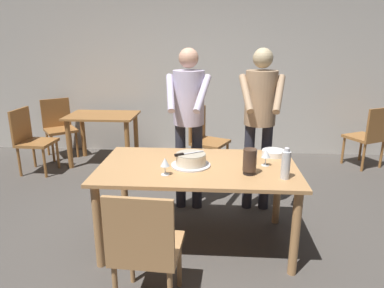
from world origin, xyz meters
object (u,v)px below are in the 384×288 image
at_px(person_standing_beside, 260,113).
at_px(background_chair_1, 205,137).
at_px(chair_near_side, 145,246).
at_px(background_chair_3, 369,135).
at_px(background_chair_0, 31,138).
at_px(wine_glass_far, 165,163).
at_px(cake_on_platter, 191,160).
at_px(background_chair_2, 59,125).
at_px(wine_glass_near, 266,154).
at_px(hurricane_lamp, 250,161).
at_px(plate_stack, 274,153).
at_px(cake_knife, 183,154).
at_px(person_cutting_cake, 189,112).
at_px(background_table, 103,125).
at_px(main_dining_table, 198,176).
at_px(water_bottle, 286,165).

xyz_separation_m(person_standing_beside, background_chair_1, (-0.59, 1.11, -0.58)).
height_order(chair_near_side, background_chair_3, same).
bearing_deg(person_standing_beside, background_chair_0, 163.18).
relative_size(wine_glass_far, background_chair_1, 0.16).
bearing_deg(cake_on_platter, background_chair_2, 133.39).
relative_size(wine_glass_near, chair_near_side, 0.16).
relative_size(hurricane_lamp, background_chair_2, 0.23).
height_order(cake_on_platter, background_chair_1, background_chair_1).
distance_m(plate_stack, person_standing_beside, 0.52).
bearing_deg(background_chair_1, cake_knife, -94.03).
bearing_deg(cake_on_platter, background_chair_0, 144.80).
distance_m(background_chair_1, background_chair_3, 2.36).
bearing_deg(background_chair_2, cake_on_platter, -46.61).
xyz_separation_m(cake_knife, background_chair_3, (2.47, 2.19, -0.37)).
distance_m(cake_on_platter, person_cutting_cake, 0.76).
relative_size(person_cutting_cake, background_chair_1, 1.91).
xyz_separation_m(background_table, background_chair_0, (-0.87, -0.46, -0.09)).
bearing_deg(background_chair_0, cake_on_platter, -35.20).
distance_m(cake_on_platter, plate_stack, 0.83).
xyz_separation_m(main_dining_table, background_chair_1, (0.01, 1.83, -0.16)).
distance_m(wine_glass_far, background_table, 2.67).
distance_m(main_dining_table, background_chair_1, 1.84).
bearing_deg(hurricane_lamp, background_chair_0, 147.32).
xyz_separation_m(background_chair_0, background_chair_1, (2.40, 0.20, 0.00)).
bearing_deg(background_chair_0, chair_near_side, -50.08).
bearing_deg(hurricane_lamp, background_chair_3, 50.25).
height_order(wine_glass_near, hurricane_lamp, hurricane_lamp).
distance_m(plate_stack, background_chair_3, 2.47).
distance_m(chair_near_side, background_chair_3, 4.00).
bearing_deg(cake_knife, background_chair_1, 85.97).
relative_size(cake_knife, person_cutting_cake, 0.14).
height_order(background_chair_1, background_chair_3, same).
distance_m(person_cutting_cake, chair_near_side, 1.67).
distance_m(cake_on_platter, water_bottle, 0.79).
bearing_deg(person_cutting_cake, person_standing_beside, 2.34).
xyz_separation_m(person_standing_beside, background_chair_2, (-2.93, 1.66, -0.58)).
xyz_separation_m(main_dining_table, person_standing_beside, (0.60, 0.73, 0.42)).
xyz_separation_m(hurricane_lamp, person_cutting_cake, (-0.56, 0.87, 0.22)).
xyz_separation_m(wine_glass_near, hurricane_lamp, (-0.16, -0.21, 0.00)).
xyz_separation_m(plate_stack, background_table, (-2.21, 1.77, -0.20)).
relative_size(person_standing_beside, background_chair_3, 1.91).
bearing_deg(water_bottle, background_chair_0, 148.58).
distance_m(water_bottle, person_cutting_cake, 1.28).
distance_m(cake_knife, background_chair_3, 3.32).
bearing_deg(person_cutting_cake, background_chair_1, 82.77).
distance_m(wine_glass_near, background_chair_2, 3.76).
xyz_separation_m(plate_stack, wine_glass_far, (-0.95, -0.56, 0.08)).
bearing_deg(cake_on_platter, main_dining_table, 10.69).
relative_size(cake_knife, wine_glass_near, 1.69).
xyz_separation_m(person_standing_beside, background_chair_3, (1.75, 1.41, -0.58)).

